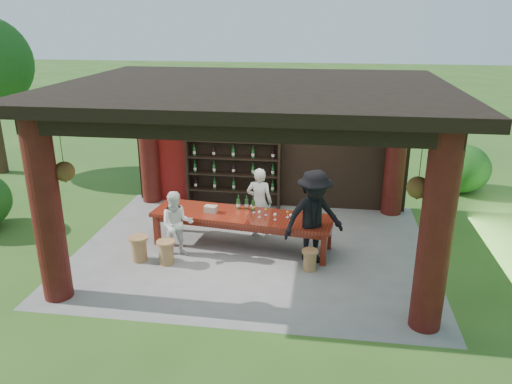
# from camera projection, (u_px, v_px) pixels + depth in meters

# --- Properties ---
(ground) EXTENTS (90.00, 90.00, 0.00)m
(ground) POSITION_uv_depth(u_px,v_px,m) (253.00, 248.00, 10.73)
(ground) COLOR #2D5119
(ground) RESTS_ON ground
(pavilion) EXTENTS (7.50, 6.00, 3.60)m
(pavilion) POSITION_uv_depth(u_px,v_px,m) (256.00, 147.00, 10.42)
(pavilion) COLOR slate
(pavilion) RESTS_ON ground
(wine_shelf) EXTENTS (2.44, 0.37, 2.14)m
(wine_shelf) POSITION_uv_depth(u_px,v_px,m) (233.00, 167.00, 12.77)
(wine_shelf) COLOR black
(wine_shelf) RESTS_ON ground
(tasting_table) EXTENTS (3.96, 1.47, 0.75)m
(tasting_table) POSITION_uv_depth(u_px,v_px,m) (242.00, 219.00, 10.62)
(tasting_table) COLOR #551A0C
(tasting_table) RESTS_ON ground
(stool_near_left) EXTENTS (0.38, 0.38, 0.49)m
(stool_near_left) POSITION_uv_depth(u_px,v_px,m) (166.00, 252.00, 9.99)
(stool_near_left) COLOR olive
(stool_near_left) RESTS_ON ground
(stool_near_right) EXTENTS (0.32, 0.32, 0.43)m
(stool_near_right) POSITION_uv_depth(u_px,v_px,m) (310.00, 259.00, 9.75)
(stool_near_right) COLOR olive
(stool_near_right) RESTS_ON ground
(stool_far_left) EXTENTS (0.40, 0.40, 0.52)m
(stool_far_left) POSITION_uv_depth(u_px,v_px,m) (139.00, 248.00, 10.12)
(stool_far_left) COLOR olive
(stool_far_left) RESTS_ON ground
(host) EXTENTS (0.60, 0.41, 1.59)m
(host) POSITION_uv_depth(u_px,v_px,m) (259.00, 202.00, 11.13)
(host) COLOR silver
(host) RESTS_ON ground
(guest_woman) EXTENTS (0.81, 0.72, 1.40)m
(guest_woman) POSITION_uv_depth(u_px,v_px,m) (177.00, 224.00, 10.19)
(guest_woman) COLOR white
(guest_woman) RESTS_ON ground
(guest_man) EXTENTS (1.45, 1.22, 1.94)m
(guest_man) POSITION_uv_depth(u_px,v_px,m) (314.00, 218.00, 9.83)
(guest_man) COLOR black
(guest_man) RESTS_ON ground
(table_bottles) EXTENTS (0.42, 0.16, 0.31)m
(table_bottles) POSITION_uv_depth(u_px,v_px,m) (246.00, 203.00, 10.81)
(table_bottles) COLOR #194C1E
(table_bottles) RESTS_ON tasting_table
(table_glasses) EXTENTS (0.88, 0.40, 0.15)m
(table_glasses) POSITION_uv_depth(u_px,v_px,m) (272.00, 214.00, 10.41)
(table_glasses) COLOR silver
(table_glasses) RESTS_ON tasting_table
(napkin_basket) EXTENTS (0.28, 0.21, 0.14)m
(napkin_basket) POSITION_uv_depth(u_px,v_px,m) (211.00, 209.00, 10.67)
(napkin_basket) COLOR #BF6672
(napkin_basket) RESTS_ON tasting_table
(shrubs) EXTENTS (15.57, 8.33, 1.36)m
(shrubs) POSITION_uv_depth(u_px,v_px,m) (369.00, 211.00, 11.29)
(shrubs) COLOR #194C14
(shrubs) RESTS_ON ground
(trees) EXTENTS (21.96, 9.69, 4.80)m
(trees) POSITION_uv_depth(u_px,v_px,m) (437.00, 85.00, 10.31)
(trees) COLOR #3F2819
(trees) RESTS_ON ground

